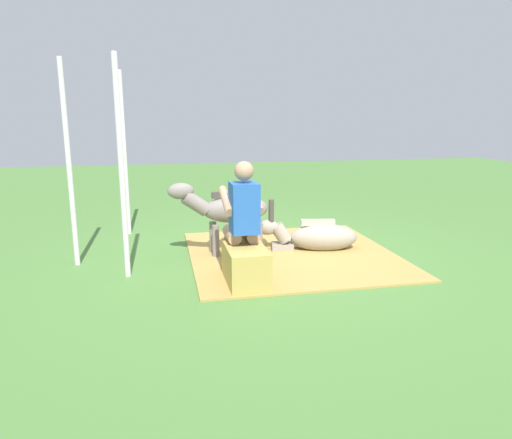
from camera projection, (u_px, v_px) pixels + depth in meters
ground_plane at (273, 258)px, 5.74m from camera, size 24.00×24.00×0.00m
hay_patch at (292, 254)px, 5.87m from camera, size 2.61×2.56×0.02m
hay_bale at (245, 265)px, 4.82m from camera, size 0.75×0.40×0.41m
person_seated at (242, 216)px, 4.87m from camera, size 0.67×0.42×1.29m
pony_standing at (229, 210)px, 5.78m from camera, size 0.37×1.35×0.95m
pony_lying at (316, 237)px, 6.03m from camera, size 0.55×1.36×0.42m
tent_pole_left at (121, 170)px, 4.84m from camera, size 0.06×0.06×2.37m
tent_pole_right at (125, 155)px, 6.68m from camera, size 0.06×0.06×2.37m
tent_pole_mid at (69, 165)px, 5.24m from camera, size 0.06×0.06×2.37m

